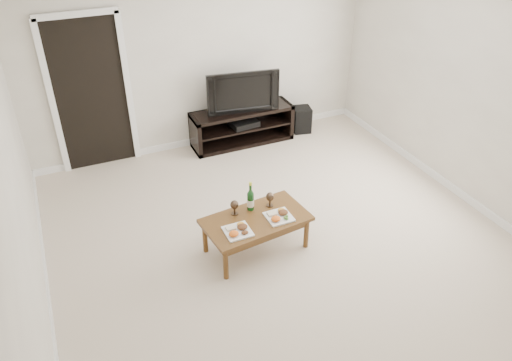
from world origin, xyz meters
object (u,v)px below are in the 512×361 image
object	(u,v)px
media_console	(242,126)
television	(242,90)
subwoofer	(302,119)
coffee_table	(256,234)

from	to	relation	value
media_console	television	size ratio (longest dim) A/B	1.46
subwoofer	coffee_table	world-z (taller)	coffee_table
television	coffee_table	distance (m)	2.58
media_console	television	world-z (taller)	television
subwoofer	coffee_table	size ratio (longest dim) A/B	0.36
television	coffee_table	size ratio (longest dim) A/B	0.94
television	subwoofer	bearing A→B (deg)	7.49
media_console	television	bearing A→B (deg)	0.00
media_console	subwoofer	distance (m)	1.01
media_console	television	distance (m)	0.58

